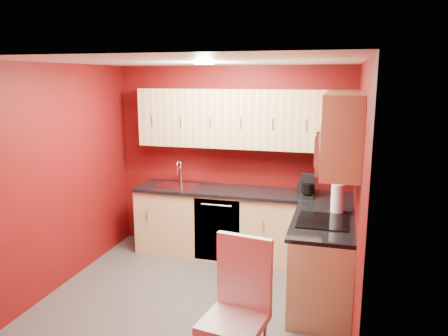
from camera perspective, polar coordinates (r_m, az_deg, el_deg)
The scene contains 21 objects.
floor at distance 4.97m, azimuth -3.41°, elevation -16.41°, with size 3.20×3.20×0.00m, color #454341.
ceiling at distance 4.39m, azimuth -3.82°, elevation 13.76°, with size 3.20×3.20×0.00m, color white.
wall_back at distance 5.92m, azimuth 1.09°, elevation 1.11°, with size 3.20×3.20×0.00m, color #61090D.
wall_front at distance 3.20m, azimuth -12.42°, elevation -8.57°, with size 3.20×3.20×0.00m, color #61090D.
wall_left at distance 5.25m, azimuth -20.38°, elevation -1.03°, with size 3.00×3.00×0.00m, color #61090D.
wall_right at distance 4.29m, azimuth 17.11°, elevation -3.57°, with size 3.00×3.00×0.00m, color #61090D.
base_cabinets_back at distance 5.81m, azimuth 2.25°, elevation -7.45°, with size 2.80×0.60×0.87m, color tan.
base_cabinets_right at distance 4.79m, azimuth 12.77°, elevation -12.04°, with size 0.60×1.30×0.87m, color tan.
countertop_back at distance 5.66m, azimuth 2.25°, elevation -3.15°, with size 2.80×0.63×0.04m, color black.
countertop_right at distance 4.62m, azimuth 12.83°, elevation -6.92°, with size 0.63×1.27×0.04m, color black.
upper_cabinets_back at distance 5.63m, azimuth 2.65°, elevation 6.45°, with size 2.80×0.35×0.75m, color tan.
upper_cabinets_right at distance 4.61m, azimuth 15.26°, elevation 5.64°, with size 0.35×1.55×0.75m.
microwave at distance 4.40m, azimuth 14.68°, elevation 2.41°, with size 0.42×0.76×0.42m.
cooktop at distance 4.58m, azimuth 12.76°, elevation -6.76°, with size 0.50×0.55×0.01m, color black.
sink at distance 5.92m, azimuth -6.22°, elevation -1.99°, with size 0.52×0.42×0.35m.
dishwasher_front at distance 5.60m, azimuth -0.95°, elevation -8.18°, with size 0.60×0.02×0.82m, color black.
downlight at distance 4.67m, azimuth -2.58°, elevation 13.46°, with size 0.20×0.20×0.01m, color white.
coffee_maker at distance 5.41m, azimuth 10.85°, elevation -2.32°, with size 0.17×0.22×0.28m, color black, non-canonical shape.
napkin_holder at distance 5.60m, azimuth 10.33°, elevation -2.49°, with size 0.14×0.14×0.15m, color black, non-canonical shape.
paper_towel at distance 4.85m, azimuth 14.60°, elevation -3.87°, with size 0.18×0.18×0.32m, color white, non-canonical shape.
dining_chair at distance 3.52m, azimuth 1.27°, elevation -18.62°, with size 0.46×0.48×1.14m, color white, non-canonical shape.
Camera 1 is at (1.43, -4.14, 2.35)m, focal length 35.00 mm.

